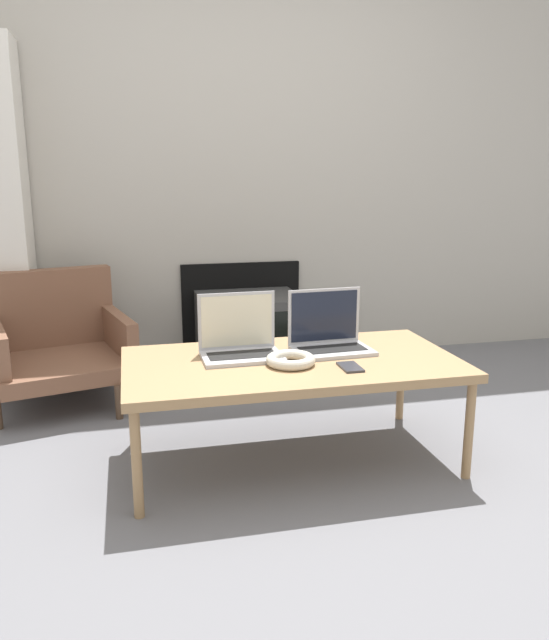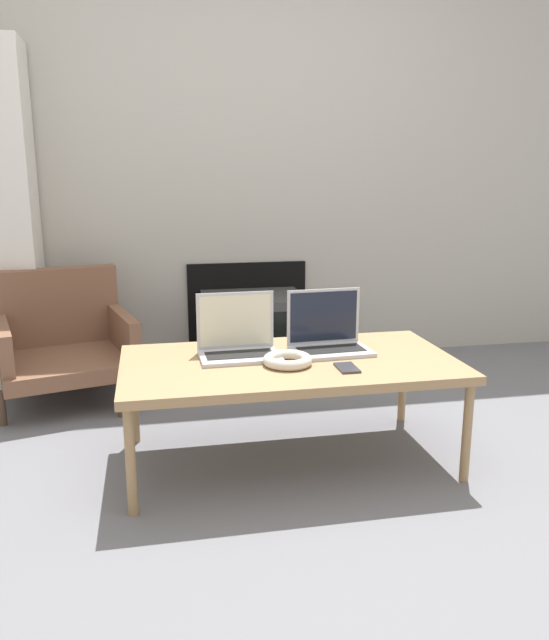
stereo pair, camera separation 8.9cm
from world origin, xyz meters
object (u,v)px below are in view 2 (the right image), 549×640
at_px(armchair, 63,337).
at_px(tv, 254,334).
at_px(headphones, 288,360).
at_px(phone, 347,368).
at_px(laptop_left, 238,341).
at_px(laptop_right, 328,337).

bearing_deg(armchair, tv, -3.30).
relative_size(headphones, phone, 1.54).
distance_m(laptop_left, phone, 0.47).
bearing_deg(laptop_left, headphones, -45.94).
xyz_separation_m(headphones, armchair, (-0.97, 1.06, -0.13)).
distance_m(laptop_right, headphones, 0.27).
bearing_deg(armchair, phone, -58.71).
xyz_separation_m(headphones, phone, (0.21, -0.09, -0.02)).
bearing_deg(tv, phone, -84.40).
distance_m(laptop_left, headphones, 0.24).
height_order(laptop_right, phone, laptop_right).
bearing_deg(headphones, armchair, 132.70).
bearing_deg(headphones, laptop_right, 38.77).
bearing_deg(tv, armchair, -168.67).
bearing_deg(phone, headphones, 156.30).
bearing_deg(armchair, laptop_right, -51.41).
bearing_deg(laptop_left, phone, -35.52).
bearing_deg(phone, tv, 95.60).
height_order(laptop_left, laptop_right, same).
relative_size(phone, armchair, 0.16).
bearing_deg(armchair, headphones, -61.93).
relative_size(laptop_left, tv, 0.55).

